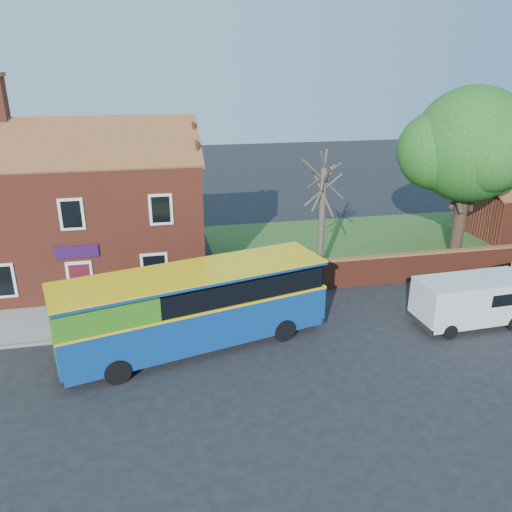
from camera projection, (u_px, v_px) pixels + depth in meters
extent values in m
plane|color=black|center=(256.00, 375.00, 18.77)|extent=(120.00, 120.00, 0.00)
cube|color=gray|center=(80.00, 321.00, 22.67)|extent=(18.00, 3.50, 0.12)
cube|color=slate|center=(75.00, 340.00, 21.06)|extent=(18.00, 0.15, 0.14)
cube|color=#426B28|center=(407.00, 241.00, 33.15)|extent=(26.00, 12.00, 0.04)
cube|color=maroon|center=(85.00, 218.00, 26.80)|extent=(12.00, 8.00, 6.50)
cube|color=brown|center=(69.00, 143.00, 23.47)|extent=(12.30, 4.08, 2.16)
cube|color=brown|center=(79.00, 133.00, 27.13)|extent=(12.30, 4.08, 2.16)
cube|color=black|center=(72.00, 214.00, 22.63)|extent=(1.10, 0.06, 1.50)
cube|color=#4C0F19|center=(81.00, 285.00, 23.85)|extent=(0.95, 0.04, 2.10)
cube|color=silver|center=(81.00, 284.00, 23.86)|extent=(1.20, 0.06, 2.30)
cube|color=#2A0E3E|center=(76.00, 252.00, 23.24)|extent=(2.00, 0.06, 0.60)
cube|color=maroon|center=(461.00, 264.00, 27.40)|extent=(22.00, 0.30, 1.50)
cube|color=brown|center=(463.00, 250.00, 27.12)|extent=(22.00, 0.38, 0.10)
cube|color=navy|center=(195.00, 318.00, 20.37)|extent=(11.19, 5.31, 1.73)
cube|color=yellow|center=(194.00, 299.00, 20.07)|extent=(11.22, 5.33, 0.10)
cube|color=black|center=(194.00, 287.00, 19.88)|extent=(10.78, 5.22, 0.86)
cube|color=#377C1B|center=(102.00, 305.00, 18.41)|extent=(4.26, 3.58, 0.92)
cube|color=navy|center=(193.00, 274.00, 19.68)|extent=(11.19, 5.31, 0.14)
cube|color=yellow|center=(193.00, 272.00, 19.65)|extent=(11.24, 5.35, 0.06)
cylinder|color=black|center=(118.00, 371.00, 18.14)|extent=(1.02, 0.51, 0.98)
cylinder|color=black|center=(105.00, 339.00, 20.28)|extent=(1.02, 0.51, 0.98)
cylinder|color=black|center=(284.00, 330.00, 20.99)|extent=(1.02, 0.51, 0.98)
cylinder|color=black|center=(258.00, 306.00, 23.14)|extent=(1.02, 0.51, 0.98)
cube|color=silver|center=(472.00, 299.00, 22.07)|extent=(5.07, 2.19, 1.90)
cylinder|color=black|center=(450.00, 332.00, 21.18)|extent=(0.67, 0.25, 0.66)
cylinder|color=black|center=(425.00, 312.00, 22.89)|extent=(0.67, 0.25, 0.66)
cylinder|color=black|center=(485.00, 304.00, 23.61)|extent=(0.67, 0.25, 0.66)
cylinder|color=black|center=(459.00, 224.00, 29.82)|extent=(0.72, 0.72, 4.15)
sphere|color=#327E27|center=(471.00, 145.00, 28.16)|extent=(6.50, 6.50, 6.50)
sphere|color=#327E27|center=(495.00, 152.00, 29.04)|extent=(4.69, 4.69, 4.69)
sphere|color=#327E27|center=(437.00, 151.00, 28.45)|extent=(4.51, 4.51, 4.51)
cylinder|color=#4C4238|center=(322.00, 223.00, 26.90)|extent=(0.34, 0.34, 5.98)
cylinder|color=#4C4238|center=(324.00, 184.00, 26.14)|extent=(0.35, 2.92, 2.35)
cylinder|color=#4C4238|center=(323.00, 188.00, 26.22)|extent=(1.52, 2.15, 2.15)
cylinder|color=#4C4238|center=(324.00, 180.00, 26.07)|extent=(2.45, 1.12, 2.38)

